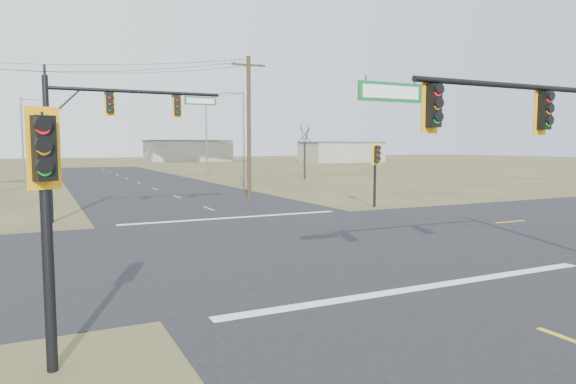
% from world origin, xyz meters
% --- Properties ---
extents(ground, '(320.00, 320.00, 0.00)m').
position_xyz_m(ground, '(0.00, 0.00, 0.00)').
color(ground, brown).
rests_on(ground, ground).
extents(road_ew, '(160.00, 14.00, 0.02)m').
position_xyz_m(road_ew, '(0.00, 0.00, 0.01)').
color(road_ew, black).
rests_on(road_ew, ground).
extents(road_ns, '(14.00, 160.00, 0.02)m').
position_xyz_m(road_ns, '(0.00, 0.00, 0.01)').
color(road_ns, black).
rests_on(road_ns, ground).
extents(stop_bar_near, '(12.00, 0.40, 0.01)m').
position_xyz_m(stop_bar_near, '(0.00, -7.50, 0.03)').
color(stop_bar_near, silver).
rests_on(stop_bar_near, road_ns).
extents(stop_bar_far, '(12.00, 0.40, 0.01)m').
position_xyz_m(stop_bar_far, '(0.00, 7.50, 0.03)').
color(stop_bar_far, silver).
rests_on(stop_bar_far, road_ns).
extents(mast_arm_near, '(10.32, 0.44, 6.04)m').
position_xyz_m(mast_arm_near, '(3.40, -8.21, 4.41)').
color(mast_arm_near, black).
rests_on(mast_arm_near, ground).
extents(mast_arm_far, '(8.98, 0.60, 7.28)m').
position_xyz_m(mast_arm_far, '(-5.89, 9.97, 5.25)').
color(mast_arm_far, black).
rests_on(mast_arm_far, ground).
extents(pedestal_signal_ne, '(0.67, 0.59, 4.03)m').
position_xyz_m(pedestal_signal_ne, '(9.72, 8.27, 2.98)').
color(pedestal_signal_ne, black).
rests_on(pedestal_signal_ne, ground).
extents(pedestal_signal_sw, '(0.67, 0.59, 4.49)m').
position_xyz_m(pedestal_signal_sw, '(-9.19, -8.85, 3.27)').
color(pedestal_signal_sw, black).
rests_on(pedestal_signal_sw, ground).
extents(utility_pole_near, '(2.45, 0.29, 10.01)m').
position_xyz_m(utility_pole_near, '(4.06, 15.49, 5.18)').
color(utility_pole_near, '#4A331F').
rests_on(utility_pole_near, ground).
extents(streetlight_a, '(2.52, 0.31, 9.03)m').
position_xyz_m(streetlight_a, '(8.46, 28.44, 5.07)').
color(streetlight_a, slate).
rests_on(streetlight_a, ground).
extents(streetlight_b, '(2.78, 0.40, 9.94)m').
position_xyz_m(streetlight_b, '(10.73, 48.04, 5.58)').
color(streetlight_b, slate).
rests_on(streetlight_b, ground).
extents(streetlight_c, '(2.40, 0.24, 8.64)m').
position_xyz_m(streetlight_c, '(-10.38, 39.30, 4.84)').
color(streetlight_c, slate).
rests_on(streetlight_c, ground).
extents(bare_tree_c, '(3.55, 3.55, 6.76)m').
position_xyz_m(bare_tree_c, '(18.24, 33.97, 5.30)').
color(bare_tree_c, black).
rests_on(bare_tree_c, ground).
extents(warehouse_mid, '(20.00, 12.00, 5.00)m').
position_xyz_m(warehouse_mid, '(25.00, 110.00, 2.50)').
color(warehouse_mid, '#A6A394').
rests_on(warehouse_mid, ground).
extents(warehouse_right, '(18.00, 10.00, 4.50)m').
position_xyz_m(warehouse_right, '(55.00, 85.00, 2.25)').
color(warehouse_right, '#A6A394').
rests_on(warehouse_right, ground).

